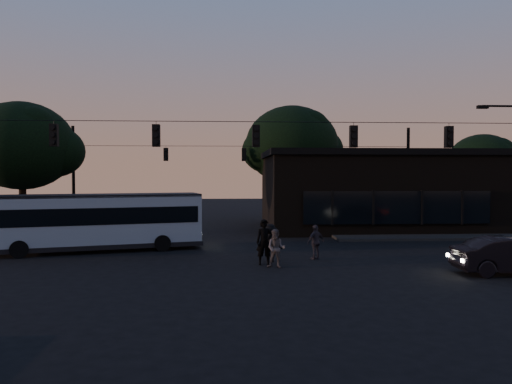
{
  "coord_description": "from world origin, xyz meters",
  "views": [
    {
      "loc": [
        -1.33,
        -18.71,
        3.79
      ],
      "look_at": [
        0.0,
        4.0,
        3.0
      ],
      "focal_mm": 35.0,
      "sensor_mm": 36.0,
      "label": 1
    }
  ],
  "objects": [
    {
      "name": "signal_rig_near",
      "position": [
        0.0,
        4.0,
        4.45
      ],
      "size": [
        26.24,
        0.3,
        7.5
      ],
      "color": "black",
      "rests_on": "ground"
    },
    {
      "name": "pedestrian_c",
      "position": [
        2.65,
        3.32,
        0.78
      ],
      "size": [
        0.98,
        0.77,
        1.55
      ],
      "primitive_type": "imported",
      "rotation": [
        0.0,
        0.0,
        3.65
      ],
      "color": "#29252E",
      "rests_on": "ground"
    },
    {
      "name": "pedestrian_a",
      "position": [
        0.24,
        2.09,
        0.96
      ],
      "size": [
        0.71,
        0.47,
        1.92
      ],
      "primitive_type": "imported",
      "rotation": [
        0.0,
        0.0,
        0.02
      ],
      "color": "black",
      "rests_on": "ground"
    },
    {
      "name": "pedestrian_d",
      "position": [
        0.56,
        2.86,
        0.82
      ],
      "size": [
        1.09,
        0.67,
        1.64
      ],
      "primitive_type": "imported",
      "rotation": [
        0.0,
        0.0,
        3.2
      ],
      "color": "black",
      "rests_on": "ground"
    },
    {
      "name": "sidewalk_far_right",
      "position": [
        12.0,
        14.0,
        0.07
      ],
      "size": [
        14.0,
        10.0,
        0.15
      ],
      "primitive_type": "cube",
      "color": "black",
      "rests_on": "ground"
    },
    {
      "name": "building",
      "position": [
        9.0,
        15.97,
        2.71
      ],
      "size": [
        15.4,
        10.41,
        5.4
      ],
      "color": "black",
      "rests_on": "ground"
    },
    {
      "name": "car",
      "position": [
        9.49,
        -0.51,
        0.71
      ],
      "size": [
        4.37,
        1.66,
        1.42
      ],
      "primitive_type": "imported",
      "rotation": [
        0.0,
        0.0,
        1.53
      ],
      "color": "black",
      "rests_on": "ground"
    },
    {
      "name": "tree_behind",
      "position": [
        4.0,
        22.0,
        6.19
      ],
      "size": [
        7.6,
        7.6,
        9.43
      ],
      "color": "black",
      "rests_on": "ground"
    },
    {
      "name": "signal_rig_far",
      "position": [
        0.0,
        20.0,
        4.2
      ],
      "size": [
        26.24,
        0.3,
        7.5
      ],
      "color": "black",
      "rests_on": "ground"
    },
    {
      "name": "tree_left",
      "position": [
        -14.0,
        13.0,
        5.57
      ],
      "size": [
        6.4,
        6.4,
        8.3
      ],
      "color": "black",
      "rests_on": "ground"
    },
    {
      "name": "ground",
      "position": [
        0.0,
        0.0,
        0.0
      ],
      "size": [
        120.0,
        120.0,
        0.0
      ],
      "primitive_type": "plane",
      "color": "black",
      "rests_on": "ground"
    },
    {
      "name": "pedestrian_b",
      "position": [
        0.67,
        1.39,
        0.79
      ],
      "size": [
        0.9,
        0.78,
        1.57
      ],
      "primitive_type": "imported",
      "rotation": [
        0.0,
        0.0,
        -0.28
      ],
      "color": "#4A4344",
      "rests_on": "ground"
    },
    {
      "name": "bus",
      "position": [
        -7.68,
        6.35,
        1.58
      ],
      "size": [
        10.29,
        4.85,
        2.82
      ],
      "rotation": [
        0.0,
        0.0,
        0.26
      ],
      "color": "#7F91A2",
      "rests_on": "ground"
    },
    {
      "name": "sidewalk_far_left",
      "position": [
        -14.0,
        14.0,
        0.07
      ],
      "size": [
        14.0,
        10.0,
        0.15
      ],
      "primitive_type": "cube",
      "color": "black",
      "rests_on": "ground"
    },
    {
      "name": "tree_right",
      "position": [
        18.0,
        18.0,
        4.63
      ],
      "size": [
        5.2,
        5.2,
        6.86
      ],
      "color": "black",
      "rests_on": "ground"
    }
  ]
}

